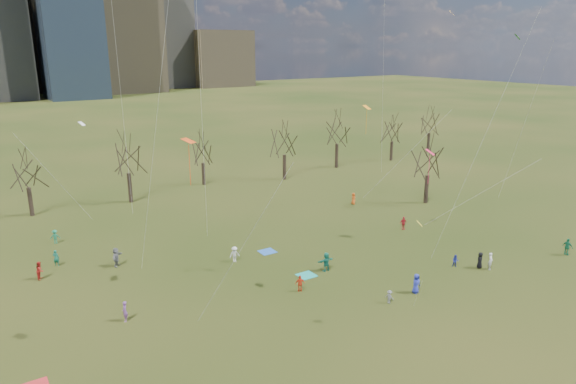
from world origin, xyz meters
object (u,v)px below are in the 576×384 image
blanket_teal (307,275)px  person_1 (490,261)px  person_0 (416,283)px  person_4 (300,283)px  blanket_navy (267,252)px

blanket_teal → person_1: 17.42m
person_0 → person_1: person_0 is taller
person_0 → person_1: (9.47, -0.43, -0.04)m
person_0 → person_4: 9.86m
person_4 → blanket_navy: bearing=-83.7°
person_1 → person_4: bearing=124.4°
blanket_teal → person_4: 3.31m
blanket_navy → person_0: bearing=-68.1°
blanket_navy → person_4: (-2.18, -9.11, 0.72)m
blanket_teal → person_4: person_4 is taller
blanket_teal → person_1: bearing=-28.6°
blanket_navy → person_0: (5.91, -14.74, 0.85)m
person_4 → person_0: bearing=165.0°
person_1 → person_4: 18.58m
blanket_teal → blanket_navy: size_ratio=1.00×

